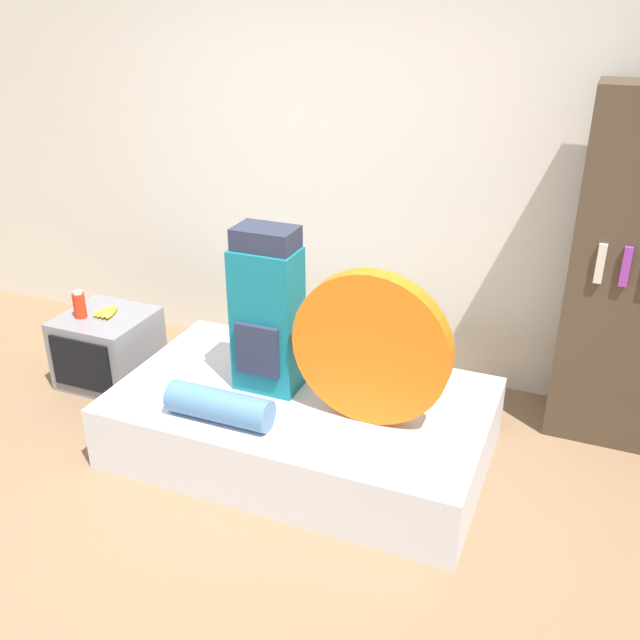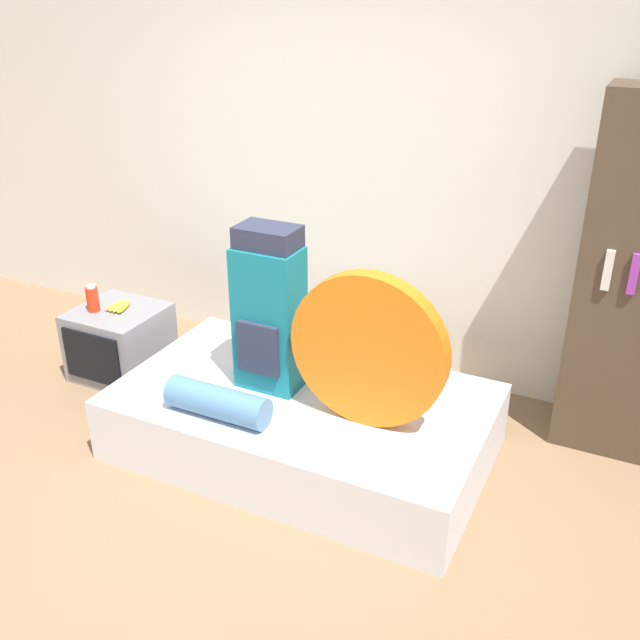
# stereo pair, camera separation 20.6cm
# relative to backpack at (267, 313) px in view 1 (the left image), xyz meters

# --- Properties ---
(ground_plane) EXTENTS (16.00, 16.00, 0.00)m
(ground_plane) POSITION_rel_backpack_xyz_m (0.02, -0.88, -0.79)
(ground_plane) COLOR #846647
(wall_back) EXTENTS (8.00, 0.05, 2.60)m
(wall_back) POSITION_rel_backpack_xyz_m (0.02, 1.10, 0.51)
(wall_back) COLOR silver
(wall_back) RESTS_ON ground_plane
(bed) EXTENTS (1.95, 1.15, 0.36)m
(bed) POSITION_rel_backpack_xyz_m (0.20, -0.01, -0.61)
(bed) COLOR silver
(bed) RESTS_ON ground_plane
(backpack) EXTENTS (0.34, 0.25, 0.89)m
(backpack) POSITION_rel_backpack_xyz_m (0.00, 0.00, 0.00)
(backpack) COLOR #14707F
(backpack) RESTS_ON bed
(tent_bag) EXTENTS (0.78, 0.10, 0.78)m
(tent_bag) POSITION_rel_backpack_xyz_m (0.60, -0.10, -0.04)
(tent_bag) COLOR orange
(tent_bag) RESTS_ON bed
(sleeping_roll) EXTENTS (0.54, 0.16, 0.16)m
(sleeping_roll) POSITION_rel_backpack_xyz_m (-0.08, -0.39, -0.35)
(sleeping_roll) COLOR teal
(sleeping_roll) RESTS_ON bed
(television) EXTENTS (0.53, 0.53, 0.45)m
(television) POSITION_rel_backpack_xyz_m (-1.25, 0.22, -0.56)
(television) COLOR gray
(television) RESTS_ON ground_plane
(canister) EXTENTS (0.07, 0.07, 0.17)m
(canister) POSITION_rel_backpack_xyz_m (-1.36, 0.15, -0.25)
(canister) COLOR red
(canister) RESTS_ON television
(banana_bunch) EXTENTS (0.14, 0.18, 0.04)m
(banana_bunch) POSITION_rel_backpack_xyz_m (-1.23, 0.25, -0.31)
(banana_bunch) COLOR yellow
(banana_bunch) RESTS_ON television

